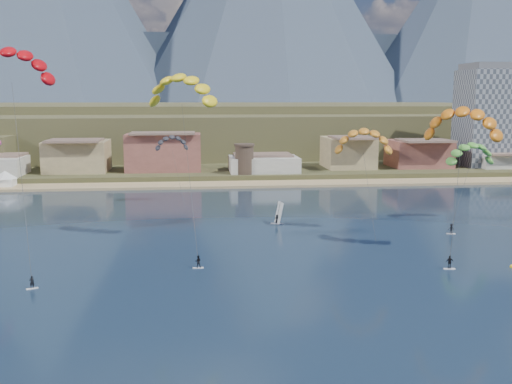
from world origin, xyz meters
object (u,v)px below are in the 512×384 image
kitesurfer_orange (463,119)px  buoy (512,267)px  kitesurfer_yellow (182,86)px  apartment_tower (493,115)px  watchtower (244,159)px  kitesurfer_green (471,151)px  windsurfer (278,217)px  kitesurfer_red (10,61)px

kitesurfer_orange → buoy: 22.64m
kitesurfer_yellow → kitesurfer_orange: size_ratio=1.24×
buoy → apartment_tower: bearing=64.5°
watchtower → buoy: watchtower is taller
kitesurfer_green → windsurfer: (-36.67, 1.01, -12.24)m
apartment_tower → watchtower: (-80.00, -14.00, -11.45)m
watchtower → kitesurfer_orange: 86.41m
kitesurfer_yellow → kitesurfer_green: (53.88, 12.51, -11.81)m
apartment_tower → windsurfer: 107.84m
kitesurfer_red → watchtower: bearing=65.0°
watchtower → kitesurfer_green: (38.21, -59.13, 7.19)m
apartment_tower → buoy: size_ratio=51.46×
apartment_tower → kitesurfer_green: bearing=-119.7°
kitesurfer_green → windsurfer: 38.67m
kitesurfer_red → buoy: kitesurfer_red is taller
kitesurfer_yellow → watchtower: bearing=77.7°
apartment_tower → kitesurfer_green: apartment_tower is taller
watchtower → windsurfer: 58.36m
apartment_tower → kitesurfer_yellow: size_ratio=1.08×
apartment_tower → kitesurfer_yellow: (-95.67, -85.64, 7.55)m
kitesurfer_green → kitesurfer_orange: bearing=-118.8°
watchtower → buoy: size_ratio=13.83×
apartment_tower → kitesurfer_red: 152.77m
kitesurfer_orange → kitesurfer_red: bearing=-179.1°
watchtower → buoy: (30.30, -90.15, -6.26)m
kitesurfer_yellow → kitesurfer_orange: bearing=-12.8°
watchtower → kitesurfer_yellow: bearing=-102.3°
apartment_tower → watchtower: 82.02m
kitesurfer_orange → apartment_tower: bearing=60.5°
apartment_tower → kitesurfer_red: (-118.23, -96.15, 10.65)m
kitesurfer_red → kitesurfer_orange: kitesurfer_red is taller
apartment_tower → windsurfer: apartment_tower is taller
apartment_tower → windsurfer: bearing=-137.4°
kitesurfer_yellow → buoy: bearing=-21.9°
kitesurfer_green → kitesurfer_red: bearing=-163.2°
kitesurfer_red → kitesurfer_green: 81.22m
kitesurfer_orange → kitesurfer_green: 26.06m
watchtower → kitesurfer_orange: kitesurfer_orange is taller
apartment_tower → kitesurfer_orange: 109.38m
watchtower → kitesurfer_red: size_ratio=0.27×
kitesurfer_red → kitesurfer_yellow: (22.57, 10.52, -3.10)m
kitesurfer_red → windsurfer: size_ratio=7.60×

